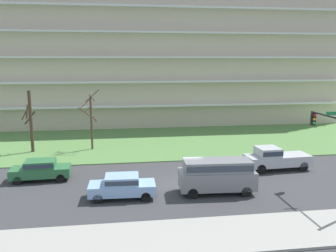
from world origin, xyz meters
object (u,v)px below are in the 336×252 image
at_px(pickup_silver_near_left, 275,158).
at_px(sedan_green_center_right, 41,169).
at_px(van_gray_center_left, 217,174).
at_px(tree_left, 91,119).
at_px(sedan_blue_near_right, 122,185).
at_px(tree_far_left, 30,121).

xyz_separation_m(pickup_silver_near_left, sedan_green_center_right, (-18.92, 0.01, -0.14)).
height_order(pickup_silver_near_left, van_gray_center_left, van_gray_center_left).
bearing_deg(tree_left, sedan_green_center_right, -109.80).
bearing_deg(sedan_green_center_right, sedan_blue_near_right, 141.65).
distance_m(tree_left, van_gray_center_left, 16.54).
relative_size(tree_far_left, van_gray_center_left, 1.17).
bearing_deg(sedan_blue_near_right, van_gray_center_left, 1.97).
bearing_deg(tree_left, pickup_silver_near_left, -29.80).
distance_m(tree_left, sedan_green_center_right, 9.82).
relative_size(tree_left, pickup_silver_near_left, 1.11).
relative_size(tree_far_left, sedan_green_center_right, 1.39).
bearing_deg(tree_far_left, sedan_blue_near_right, -56.66).
bearing_deg(van_gray_center_left, tree_left, 128.08).
distance_m(van_gray_center_left, sedan_green_center_right, 13.43).
xyz_separation_m(van_gray_center_left, sedan_blue_near_right, (-6.51, -0.00, -0.52)).
height_order(tree_far_left, sedan_blue_near_right, tree_far_left).
height_order(tree_far_left, pickup_silver_near_left, tree_far_left).
relative_size(van_gray_center_left, sedan_green_center_right, 1.19).
xyz_separation_m(pickup_silver_near_left, sedan_blue_near_right, (-12.79, -4.49, -0.14)).
xyz_separation_m(tree_far_left, sedan_blue_near_right, (8.72, -13.25, -2.35)).
relative_size(sedan_green_center_right, sedan_blue_near_right, 1.00).
xyz_separation_m(tree_left, pickup_silver_near_left, (15.69, -8.99, -2.17)).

